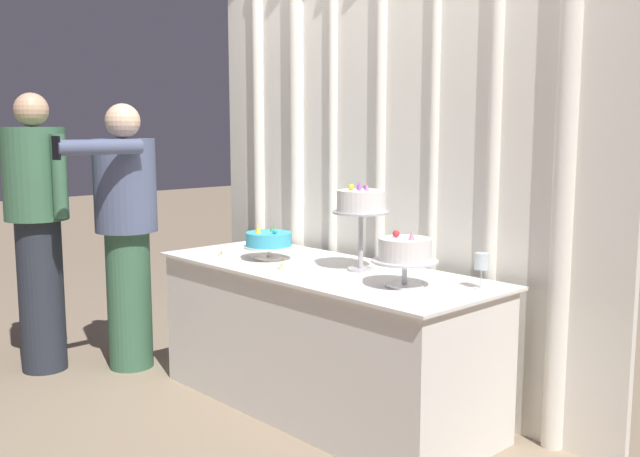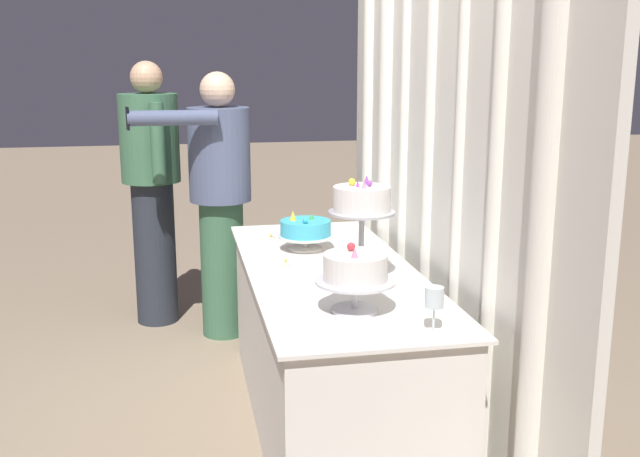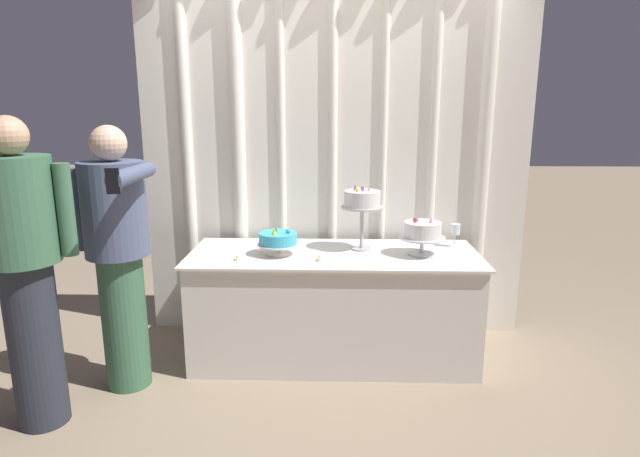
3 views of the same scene
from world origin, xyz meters
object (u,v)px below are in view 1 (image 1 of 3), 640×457
guest_man_pink_jacket (37,223)px  tealight_far_left (221,255)px  cake_display_center (361,205)px  cake_display_rightmost (405,253)px  wine_glass (482,263)px  guest_girl_blue_dress (126,227)px  tealight_near_left (282,268)px  cake_table (322,338)px  cake_display_leftmost (269,241)px

guest_man_pink_jacket → tealight_far_left: bearing=32.6°
guest_man_pink_jacket → cake_display_center: bearing=27.1°
cake_display_center → cake_display_rightmost: 0.44m
wine_glass → cake_display_center: bearing=-171.8°
cake_display_center → guest_girl_blue_dress: guest_girl_blue_dress is taller
wine_glass → tealight_near_left: bearing=-157.9°
tealight_far_left → guest_man_pink_jacket: size_ratio=0.02×
cake_table → cake_display_leftmost: cake_display_leftmost is taller
cake_display_rightmost → wine_glass: (0.26, 0.21, -0.04)m
tealight_far_left → guest_girl_blue_dress: 0.70m
wine_glass → guest_girl_blue_dress: size_ratio=0.10×
cake_table → cake_display_center: cake_display_center is taller
cake_display_leftmost → guest_girl_blue_dress: size_ratio=0.17×
tealight_near_left → guest_girl_blue_dress: (-1.18, -0.22, 0.11)m
guest_girl_blue_dress → tealight_near_left: bearing=10.7°
cake_display_rightmost → tealight_far_left: cake_display_rightmost is taller
cake_display_center → guest_man_pink_jacket: guest_man_pink_jacket is taller
cake_table → wine_glass: 0.98m
cake_table → guest_girl_blue_dress: 1.42m
guest_girl_blue_dress → guest_man_pink_jacket: bearing=-128.1°
tealight_near_left → guest_girl_blue_dress: bearing=-169.3°
wine_glass → guest_girl_blue_dress: guest_girl_blue_dress is taller
cake_display_center → wine_glass: size_ratio=2.75×
tealight_near_left → guest_girl_blue_dress: size_ratio=0.03×
guest_girl_blue_dress → guest_man_pink_jacket: (-0.31, -0.40, 0.03)m
wine_glass → tealight_near_left: wine_glass is taller
wine_glass → cake_display_leftmost: bearing=-168.8°
cake_display_center → tealight_far_left: cake_display_center is taller
tealight_far_left → wine_glass: bearing=14.6°
wine_glass → guest_man_pink_jacket: guest_man_pink_jacket is taller
cake_display_leftmost → guest_man_pink_jacket: 1.44m
cake_display_leftmost → cake_display_center: size_ratio=0.62×
cake_display_center → guest_man_pink_jacket: size_ratio=0.27×
cake_display_rightmost → tealight_far_left: size_ratio=7.51×
cake_table → guest_girl_blue_dress: size_ratio=1.20×
cake_table → wine_glass: size_ratio=11.92×
cake_display_center → wine_glass: cake_display_center is taller
tealight_far_left → tealight_near_left: 0.52m
wine_glass → tealight_far_left: bearing=-165.4°
cake_table → cake_display_leftmost: 0.60m
wine_glass → cake_display_rightmost: bearing=-140.7°
cake_display_rightmost → guest_girl_blue_dress: size_ratio=0.19×
tealight_far_left → cake_display_center: bearing=19.5°
tealight_far_left → guest_man_pink_jacket: guest_man_pink_jacket is taller
cake_table → tealight_far_left: tealight_far_left is taller
cake_table → guest_man_pink_jacket: 1.86m
wine_glass → tealight_far_left: 1.49m
cake_display_center → guest_girl_blue_dress: bearing=-160.9°
cake_display_leftmost → guest_girl_blue_dress: bearing=-158.2°
cake_display_center → guest_girl_blue_dress: size_ratio=0.28×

